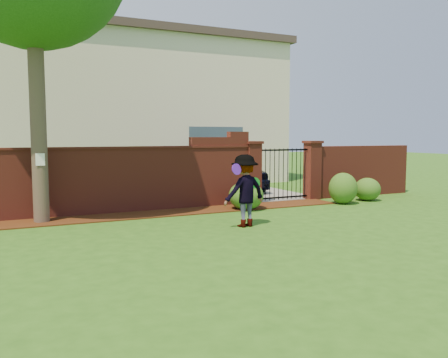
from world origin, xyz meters
name	(u,v)px	position (x,y,z in m)	size (l,w,h in m)	color
ground	(244,237)	(0.00, 0.00, -0.01)	(80.00, 80.00, 0.01)	#295615
mulch_bed	(152,214)	(-0.95, 3.34, 0.01)	(11.10, 1.08, 0.03)	#361909
brick_wall	(104,179)	(-2.01, 4.00, 0.93)	(8.70, 0.31, 2.16)	maroon
brick_wall_return	(360,171)	(6.60, 4.00, 0.85)	(4.00, 0.25, 1.70)	maroon
pillar_left	(252,172)	(2.40, 4.00, 0.96)	(0.50, 0.50, 1.88)	maroon
pillar_right	(312,170)	(4.60, 4.00, 0.96)	(0.50, 0.50, 1.88)	maroon
iron_gate	(283,174)	(3.50, 4.00, 0.85)	(1.78, 0.03, 1.60)	black
driveway	(227,188)	(3.50, 8.00, 0.01)	(3.20, 8.00, 0.01)	slate
house	(137,110)	(1.00, 12.00, 3.16)	(12.40, 6.40, 6.30)	beige
car	(227,170)	(3.11, 7.25, 0.76)	(1.79, 4.44, 1.51)	black
paper_notice	(40,160)	(-3.60, 3.21, 1.50)	(0.20, 0.01, 0.28)	white
shrub_left	(246,196)	(1.65, 2.99, 0.40)	(0.97, 0.97, 0.79)	#225419
shrub_middle	(343,188)	(4.80, 2.73, 0.47)	(0.85, 0.85, 0.94)	#225419
shrub_right	(367,189)	(5.94, 2.93, 0.36)	(0.81, 0.81, 0.72)	#225419
man	(245,191)	(0.51, 0.91, 0.81)	(1.05, 0.60, 1.63)	gray
frisbee_purple	(236,169)	(0.20, 0.74, 1.32)	(0.25, 0.25, 0.02)	#591CB2
frisbee_green	(255,183)	(0.76, 0.91, 0.98)	(0.25, 0.25, 0.02)	green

